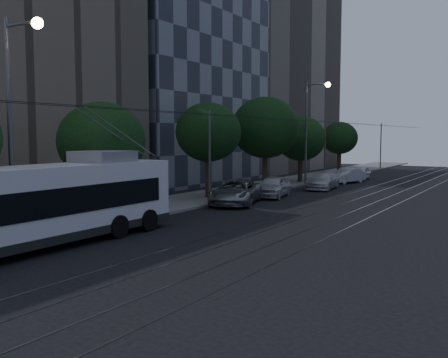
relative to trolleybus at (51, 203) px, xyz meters
name	(u,v)px	position (x,y,z in m)	size (l,w,h in m)	color
ground	(181,243)	(4.10, 3.13, -1.72)	(120.00, 120.00, 0.00)	black
sidewalk	(255,188)	(-3.40, 23.13, -1.65)	(5.00, 90.00, 0.15)	gray
tram_rails	(377,197)	(6.60, 23.13, -1.72)	(4.52, 90.00, 0.02)	gray
overhead_wires	(283,147)	(-0.87, 23.13, 1.75)	(2.23, 90.00, 6.00)	black
building_glass_mid	(161,42)	(-14.90, 25.13, 11.70)	(14.40, 18.40, 26.80)	#343843
building_tan_far	(260,35)	(-14.90, 45.13, 15.69)	(14.40, 22.40, 34.80)	gray
trolleybus	(51,203)	(0.00, 0.00, 0.00)	(2.78, 12.59, 5.63)	white
pickup_silver	(236,192)	(-0.02, 14.37, -0.94)	(2.61, 5.66, 1.57)	#939699
car_white_a	(273,186)	(0.35, 18.96, -0.95)	(1.82, 4.53, 1.54)	#BABABE
car_white_b	(323,181)	(1.40, 25.95, -1.02)	(1.97, 4.85, 1.41)	#B8B8BD
car_white_c	(346,176)	(1.32, 32.13, -1.04)	(1.45, 4.16, 1.37)	silver
car_white_d	(361,173)	(1.26, 36.70, -1.08)	(1.53, 3.80, 1.30)	white
tree_1	(102,142)	(-2.40, 5.11, 2.38)	(4.45, 4.45, 6.12)	#31201B
tree_2	(208,132)	(-2.90, 15.49, 2.90)	(4.52, 4.52, 6.68)	#31201B
tree_3	(265,128)	(-2.40, 22.98, 3.31)	(5.50, 5.50, 7.53)	#31201B
tree_4	(301,139)	(-2.40, 30.02, 2.41)	(4.64, 4.64, 6.23)	#31201B
tree_5	(340,138)	(-2.40, 40.67, 2.40)	(3.96, 3.96, 5.93)	#31201B
streetlamp_near	(16,108)	(-1.30, -0.52, 3.81)	(2.23, 0.44, 9.10)	#575759
streetlamp_far	(311,122)	(-0.70, 28.23, 3.87)	(2.25, 0.44, 9.21)	#575759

